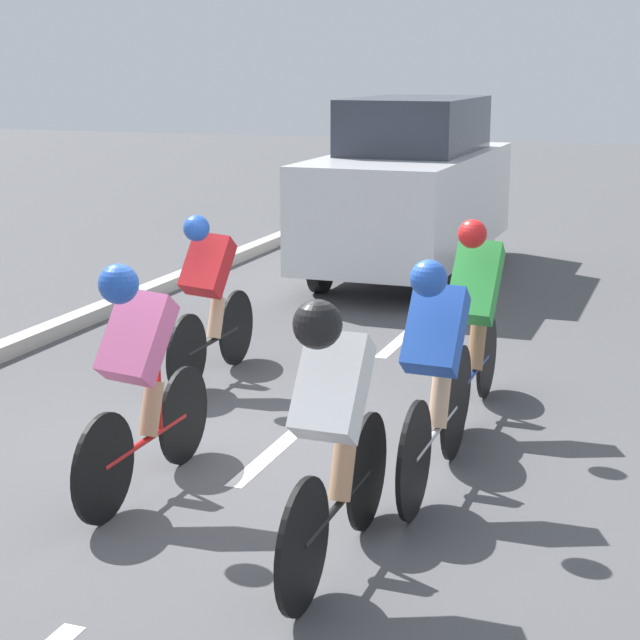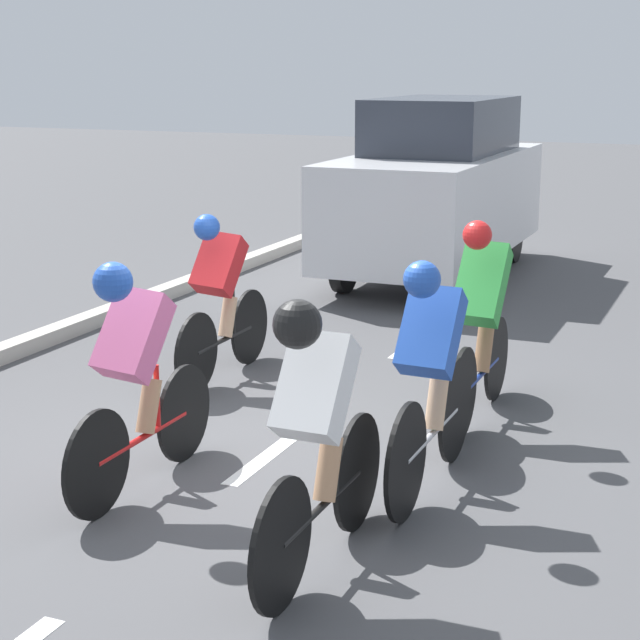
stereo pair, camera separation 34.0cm
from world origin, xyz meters
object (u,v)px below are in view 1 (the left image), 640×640
cyclist_green (475,315)px  support_car (411,188)px  cyclist_pink (139,371)px  cyclist_blue (435,370)px  cyclist_white (333,427)px  cyclist_red (209,294)px

cyclist_green → support_car: size_ratio=0.38×
cyclist_pink → cyclist_blue: 1.79m
cyclist_blue → cyclist_pink: bearing=22.6°
cyclist_white → cyclist_green: cyclist_green is taller
cyclist_white → cyclist_blue: size_ratio=0.98×
cyclist_red → cyclist_pink: bearing=105.7°
cyclist_pink → cyclist_red: (0.65, -2.33, -0.05)m
cyclist_red → cyclist_green: cyclist_green is taller
cyclist_blue → cyclist_green: bearing=-87.7°
cyclist_white → support_car: 8.13m
cyclist_pink → support_car: 7.37m
cyclist_blue → cyclist_red: bearing=-35.4°
cyclist_white → support_car: bearing=-77.6°
cyclist_white → cyclist_blue: bearing=-99.9°
cyclist_pink → support_car: (0.31, -7.36, 0.29)m
support_car → cyclist_white: bearing=102.4°
cyclist_white → cyclist_green: size_ratio=1.03×
cyclist_white → support_car: support_car is taller
cyclist_white → cyclist_blue: (-0.22, -1.26, -0.03)m
cyclist_blue → cyclist_red: cyclist_blue is taller
cyclist_pink → cyclist_green: bearing=-126.9°
cyclist_white → cyclist_pink: 1.54m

